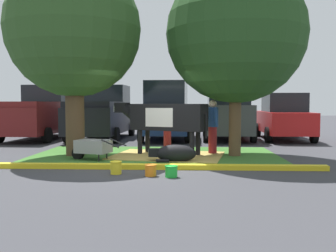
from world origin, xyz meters
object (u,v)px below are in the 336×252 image
(cow_holstein, at_px, (165,118))
(pickup_truck_black, at_px, (103,114))
(shade_tree_right, at_px, (236,34))
(calf_lying, at_px, (175,154))
(bucket_yellow, at_px, (116,167))
(shade_tree_left, at_px, (74,30))
(suv_dark_grey, at_px, (227,111))
(sedan_red, at_px, (284,117))
(person_visitor_near, at_px, (213,125))
(bucket_green, at_px, (171,171))
(suv_black, at_px, (167,111))
(person_handler, at_px, (167,125))
(bucket_orange, at_px, (151,170))
(wheelbarrow, at_px, (93,147))
(pickup_truck_maroon, at_px, (42,114))

(cow_holstein, xyz_separation_m, pickup_truck_black, (-3.08, 5.38, -0.04))
(shade_tree_right, distance_m, calf_lying, 4.06)
(calf_lying, height_order, bucket_yellow, calf_lying)
(shade_tree_left, bearing_deg, shade_tree_right, 1.79)
(calf_lying, relative_size, suv_dark_grey, 0.28)
(pickup_truck_black, height_order, sedan_red, pickup_truck_black)
(person_visitor_near, bearing_deg, bucket_green, -107.31)
(suv_black, relative_size, sedan_red, 1.05)
(person_handler, relative_size, sedan_red, 0.35)
(calf_lying, xyz_separation_m, person_visitor_near, (1.14, 1.62, 0.68))
(cow_holstein, xyz_separation_m, bucket_yellow, (-0.96, -3.11, -1.01))
(person_handler, height_order, suv_dark_grey, suv_dark_grey)
(person_handler, height_order, bucket_green, person_handler)
(bucket_orange, relative_size, suv_dark_grey, 0.06)
(pickup_truck_black, xyz_separation_m, suv_black, (2.89, -0.09, 0.16))
(bucket_orange, bearing_deg, wheelbarrow, 129.67)
(wheelbarrow, distance_m, pickup_truck_maroon, 7.49)
(bucket_green, bearing_deg, shade_tree_left, 133.32)
(wheelbarrow, height_order, bucket_yellow, wheelbarrow)
(pickup_truck_black, xyz_separation_m, sedan_red, (8.00, -0.05, -0.13))
(person_visitor_near, height_order, pickup_truck_black, pickup_truck_black)
(pickup_truck_black, distance_m, suv_dark_grey, 5.55)
(bucket_yellow, height_order, suv_dark_grey, suv_dark_grey)
(calf_lying, xyz_separation_m, suv_dark_grey, (2.14, 6.71, 1.03))
(pickup_truck_maroon, bearing_deg, suv_black, 0.25)
(person_handler, relative_size, pickup_truck_maroon, 0.29)
(pickup_truck_maroon, xyz_separation_m, pickup_truck_black, (2.74, 0.11, 0.00))
(person_visitor_near, relative_size, suv_black, 0.36)
(calf_lying, relative_size, pickup_truck_maroon, 0.24)
(person_handler, bearing_deg, suv_black, 92.75)
(shade_tree_right, relative_size, calf_lying, 4.42)
(shade_tree_right, height_order, bucket_green, shade_tree_right)
(cow_holstein, xyz_separation_m, suv_dark_grey, (2.46, 5.38, 0.11))
(person_visitor_near, bearing_deg, person_handler, 140.67)
(calf_lying, bearing_deg, shade_tree_right, 35.69)
(shade_tree_left, xyz_separation_m, suv_black, (2.53, 5.50, -2.49))
(bucket_orange, distance_m, bucket_green, 0.47)
(wheelbarrow, distance_m, bucket_orange, 2.87)
(bucket_orange, distance_m, suv_dark_grey, 9.15)
(person_handler, height_order, sedan_red, sedan_red)
(calf_lying, bearing_deg, bucket_green, -90.46)
(bucket_orange, bearing_deg, pickup_truck_maroon, 123.48)
(pickup_truck_maroon, bearing_deg, calf_lying, -47.03)
(shade_tree_left, height_order, cow_holstein, shade_tree_left)
(bucket_green, bearing_deg, pickup_truck_black, 111.06)
(shade_tree_right, relative_size, suv_black, 1.23)
(wheelbarrow, bearing_deg, bucket_orange, -50.33)
(wheelbarrow, relative_size, suv_dark_grey, 0.34)
(shade_tree_left, distance_m, bucket_green, 5.71)
(cow_holstein, bearing_deg, wheelbarrow, -150.56)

